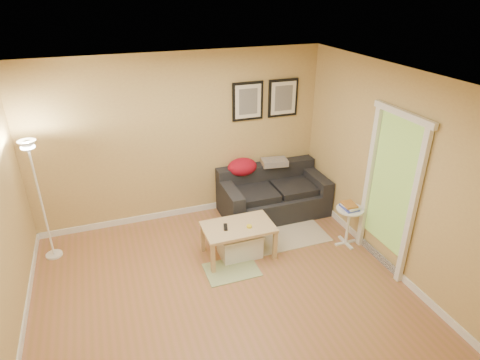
{
  "coord_description": "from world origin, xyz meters",
  "views": [
    {
      "loc": [
        -1.11,
        -3.79,
        3.47
      ],
      "look_at": [
        0.55,
        0.85,
        1.05
      ],
      "focal_mm": 30.44,
      "sensor_mm": 36.0,
      "label": 1
    }
  ],
  "objects_px": {
    "sofa": "(274,192)",
    "storage_bin": "(240,244)",
    "floor_lamp": "(42,205)",
    "coffee_table": "(238,240)",
    "side_table": "(348,226)",
    "book_stack": "(350,206)"
  },
  "relations": [
    {
      "from": "sofa",
      "to": "storage_bin",
      "type": "relative_size",
      "value": 2.94
    },
    {
      "from": "storage_bin",
      "to": "floor_lamp",
      "type": "distance_m",
      "value": 2.68
    },
    {
      "from": "coffee_table",
      "to": "floor_lamp",
      "type": "xyz_separation_m",
      "value": [
        -2.44,
        0.85,
        0.58
      ]
    },
    {
      "from": "sofa",
      "to": "storage_bin",
      "type": "height_order",
      "value": "sofa"
    },
    {
      "from": "coffee_table",
      "to": "side_table",
      "type": "bearing_deg",
      "value": -1.16
    },
    {
      "from": "coffee_table",
      "to": "storage_bin",
      "type": "relative_size",
      "value": 1.66
    },
    {
      "from": "coffee_table",
      "to": "book_stack",
      "type": "bearing_deg",
      "value": -0.91
    },
    {
      "from": "sofa",
      "to": "coffee_table",
      "type": "height_order",
      "value": "sofa"
    },
    {
      "from": "sofa",
      "to": "book_stack",
      "type": "height_order",
      "value": "sofa"
    },
    {
      "from": "storage_bin",
      "to": "book_stack",
      "type": "relative_size",
      "value": 2.3
    },
    {
      "from": "coffee_table",
      "to": "storage_bin",
      "type": "distance_m",
      "value": 0.07
    },
    {
      "from": "floor_lamp",
      "to": "sofa",
      "type": "bearing_deg",
      "value": 0.89
    },
    {
      "from": "floor_lamp",
      "to": "book_stack",
      "type": "bearing_deg",
      "value": -15.59
    },
    {
      "from": "side_table",
      "to": "storage_bin",
      "type": "bearing_deg",
      "value": 169.9
    },
    {
      "from": "storage_bin",
      "to": "book_stack",
      "type": "bearing_deg",
      "value": -9.85
    },
    {
      "from": "side_table",
      "to": "floor_lamp",
      "type": "relative_size",
      "value": 0.34
    },
    {
      "from": "sofa",
      "to": "floor_lamp",
      "type": "relative_size",
      "value": 0.98
    },
    {
      "from": "coffee_table",
      "to": "book_stack",
      "type": "xyz_separation_m",
      "value": [
        1.57,
        -0.26,
        0.39
      ]
    },
    {
      "from": "storage_bin",
      "to": "sofa",
      "type": "bearing_deg",
      "value": 44.73
    },
    {
      "from": "book_stack",
      "to": "side_table",
      "type": "bearing_deg",
      "value": -40.19
    },
    {
      "from": "book_stack",
      "to": "floor_lamp",
      "type": "xyz_separation_m",
      "value": [
        -4.01,
        1.12,
        0.19
      ]
    },
    {
      "from": "side_table",
      "to": "book_stack",
      "type": "relative_size",
      "value": 2.35
    }
  ]
}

